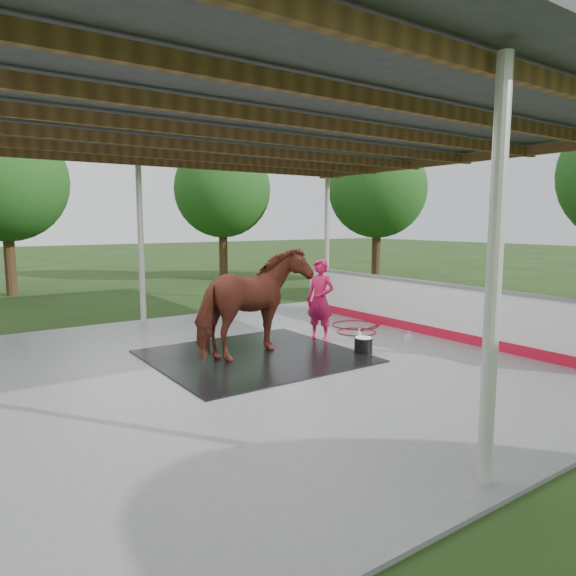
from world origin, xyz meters
TOP-DOWN VIEW (x-y plane):
  - ground at (0.00, 0.00)m, footprint 100.00×100.00m
  - concrete_slab at (0.00, 0.00)m, footprint 12.00×10.00m
  - pavilion_structure at (0.00, -0.00)m, footprint 12.60×10.60m
  - dasher_board at (4.60, 0.00)m, footprint 0.16×8.00m
  - tree_belt at (0.30, 0.90)m, footprint 28.00×28.00m
  - rubber_mat at (0.54, 0.37)m, footprint 3.50×3.29m
  - horse at (0.54, 0.37)m, footprint 2.47×1.62m
  - handler at (2.33, 0.73)m, footprint 0.60×0.72m
  - wash_bucket at (2.31, -0.58)m, footprint 0.33×0.33m
  - soap_bottle_a at (2.85, 0.13)m, footprint 0.15×0.15m
  - soap_bottle_b at (3.73, -0.40)m, footprint 0.13×0.13m
  - hose_coil at (3.76, 1.21)m, footprint 1.92×1.55m

SIDE VIEW (x-z plane):
  - ground at x=0.00m, z-range 0.00..0.00m
  - concrete_slab at x=0.00m, z-range 0.00..0.05m
  - hose_coil at x=3.76m, z-range 0.05..0.07m
  - rubber_mat at x=0.54m, z-range 0.05..0.08m
  - soap_bottle_b at x=3.73m, z-range 0.05..0.26m
  - soap_bottle_a at x=2.85m, z-range 0.05..0.34m
  - wash_bucket at x=2.31m, z-range 0.05..0.36m
  - dasher_board at x=4.60m, z-range 0.02..1.17m
  - handler at x=2.33m, z-range 0.05..1.72m
  - horse at x=0.54m, z-range 0.08..2.00m
  - tree_belt at x=0.30m, z-range 0.89..6.69m
  - pavilion_structure at x=0.00m, z-range 1.94..5.99m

